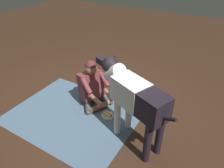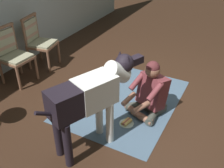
# 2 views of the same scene
# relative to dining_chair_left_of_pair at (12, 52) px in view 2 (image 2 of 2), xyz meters

# --- Properties ---
(ground_plane) EXTENTS (14.58, 14.58, 0.00)m
(ground_plane) POSITION_rel_dining_chair_left_of_pair_xyz_m (0.32, -2.36, -0.54)
(ground_plane) COLOR #362216
(area_rug) EXTENTS (2.05, 1.58, 0.01)m
(area_rug) POSITION_rel_dining_chair_left_of_pair_xyz_m (0.33, -1.96, -0.54)
(area_rug) COLOR #496177
(area_rug) RESTS_ON ground
(dining_chair_left_of_pair) EXTENTS (0.48, 0.48, 0.98)m
(dining_chair_left_of_pair) POSITION_rel_dining_chair_left_of_pair_xyz_m (0.00, 0.00, 0.00)
(dining_chair_left_of_pair) COLOR brown
(dining_chair_left_of_pair) RESTS_ON ground
(dining_chair_right_of_pair) EXTENTS (0.54, 0.54, 0.98)m
(dining_chair_right_of_pair) POSITION_rel_dining_chair_left_of_pair_xyz_m (0.64, -0.00, 0.00)
(dining_chair_right_of_pair) COLOR brown
(dining_chair_right_of_pair) RESTS_ON ground
(person_sitting_on_floor) EXTENTS (0.72, 0.62, 0.84)m
(person_sitting_on_floor) POSITION_rel_dining_chair_left_of_pair_xyz_m (0.23, -2.42, -0.20)
(person_sitting_on_floor) COLOR #454941
(person_sitting_on_floor) RESTS_ON ground
(large_dog) EXTENTS (1.40, 0.69, 1.13)m
(large_dog) POSITION_rel_dining_chair_left_of_pair_xyz_m (-0.71, -2.03, 0.20)
(large_dog) COLOR silver
(large_dog) RESTS_ON ground
(hot_dog_on_plate) EXTENTS (0.21, 0.21, 0.06)m
(hot_dog_on_plate) POSITION_rel_dining_chair_left_of_pair_xyz_m (-0.17, -2.25, -0.52)
(hot_dog_on_plate) COLOR silver
(hot_dog_on_plate) RESTS_ON ground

